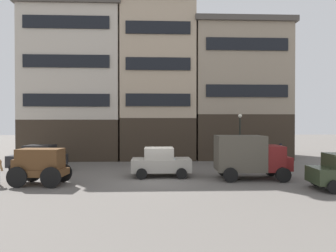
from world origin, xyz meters
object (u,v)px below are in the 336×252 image
sedan_parked_curb (38,158)px  pedestrian_officer (281,154)px  delivery_truck_near (249,155)px  sedan_dark (161,162)px  cargo_wagon (40,164)px  streetlamp_curbside (240,132)px

sedan_parked_curb → pedestrian_officer: sedan_parked_curb is taller
delivery_truck_near → sedan_parked_curb: (-13.93, 3.17, -0.51)m
sedan_dark → cargo_wagon: bearing=-162.5°
sedan_parked_curb → streetlamp_curbside: bearing=9.4°
delivery_truck_near → sedan_dark: size_ratio=1.19×
cargo_wagon → sedan_dark: size_ratio=0.81×
cargo_wagon → pedestrian_officer: bearing=18.9°
delivery_truck_near → pedestrian_officer: 5.84m
pedestrian_officer → sedan_parked_curb: bearing=-176.4°
delivery_truck_near → streetlamp_curbside: 5.93m
cargo_wagon → sedan_dark: 6.94m
sedan_dark → pedestrian_officer: 9.86m
streetlamp_curbside → pedestrian_officer: bearing=-26.6°
cargo_wagon → pedestrian_officer: cargo_wagon is taller
sedan_dark → sedan_parked_curb: bearing=165.4°
sedan_dark → sedan_parked_curb: 8.89m
sedan_dark → sedan_parked_curb: (-8.61, 2.24, 0.00)m
cargo_wagon → sedan_dark: cargo_wagon is taller
delivery_truck_near → pedestrian_officer: bearing=47.4°
pedestrian_officer → streetlamp_curbside: size_ratio=0.44×
streetlamp_curbside → sedan_dark: bearing=-144.0°
streetlamp_curbside → delivery_truck_near: bearing=-101.9°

